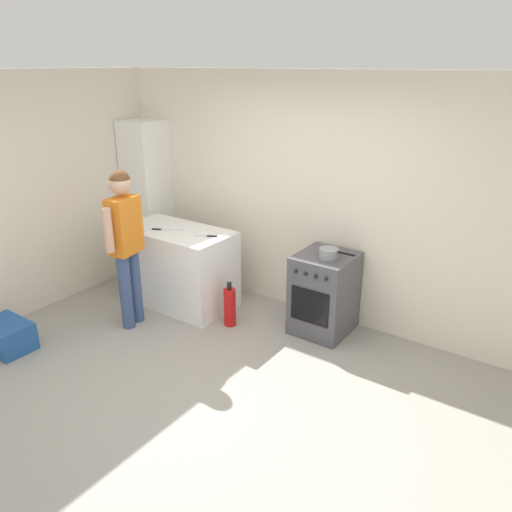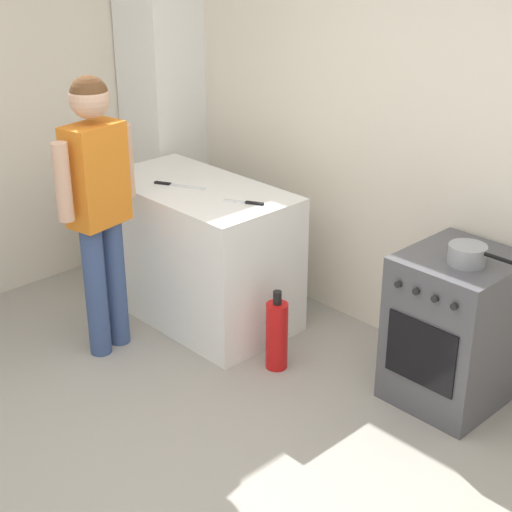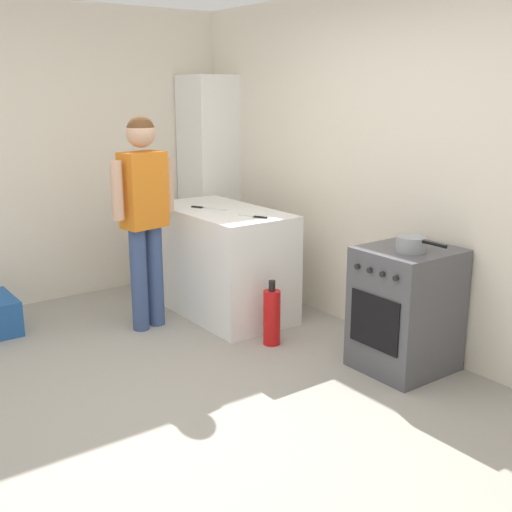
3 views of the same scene
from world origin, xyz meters
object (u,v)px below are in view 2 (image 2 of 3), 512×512
at_px(oven_left, 454,329).
at_px(knife_bread, 178,185).
at_px(pot, 468,255).
at_px(knife_utility, 245,202).
at_px(fire_extinguisher, 277,335).
at_px(larder_cabinet, 163,128).
at_px(person, 97,193).

bearing_deg(oven_left, knife_bread, -165.65).
xyz_separation_m(pot, knife_utility, (-1.32, -0.30, 0.00)).
distance_m(knife_bread, fire_extinguisher, 1.14).
xyz_separation_m(pot, larder_cabinet, (-2.71, 0.16, 0.10)).
distance_m(knife_utility, knife_bread, 0.53).
bearing_deg(knife_bread, oven_left, 14.35).
bearing_deg(oven_left, pot, -44.04).
bearing_deg(fire_extinguisher, oven_left, 28.78).
relative_size(oven_left, larder_cabinet, 0.42).
bearing_deg(larder_cabinet, person, -52.12).
relative_size(oven_left, pot, 2.27).
distance_m(oven_left, knife_bread, 1.90).
height_order(pot, larder_cabinet, larder_cabinet).
xyz_separation_m(knife_utility, fire_extinguisher, (0.39, -0.12, -0.69)).
bearing_deg(oven_left, fire_extinguisher, -151.22).
distance_m(knife_utility, fire_extinguisher, 0.80).
height_order(person, fire_extinguisher, person).
xyz_separation_m(knife_bread, larder_cabinet, (-0.87, 0.56, 0.10)).
height_order(pot, person, person).
distance_m(person, larder_cabinet, 1.47).
height_order(pot, knife_bread, pot).
bearing_deg(larder_cabinet, fire_extinguisher, -18.05).
height_order(pot, fire_extinguisher, pot).
height_order(oven_left, knife_utility, knife_utility).
distance_m(pot, knife_bread, 1.88).
distance_m(knife_utility, person, 0.86).
relative_size(pot, fire_extinguisher, 0.75).
relative_size(oven_left, person, 0.51).
xyz_separation_m(knife_utility, knife_bread, (-0.52, -0.10, -0.00)).
bearing_deg(fire_extinguisher, knife_bread, 178.59).
xyz_separation_m(person, fire_extinguisher, (0.88, 0.58, -0.79)).
distance_m(knife_bread, person, 0.61).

